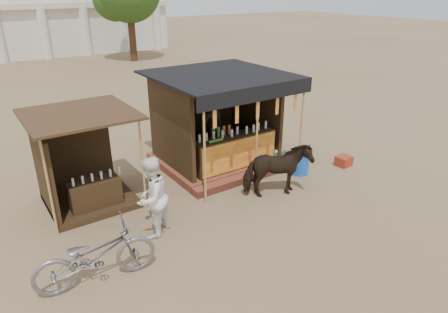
% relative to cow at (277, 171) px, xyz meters
% --- Properties ---
extents(ground, '(120.00, 120.00, 0.00)m').
position_rel_cow_xyz_m(ground, '(-1.10, -0.82, -0.72)').
color(ground, '#846B4C').
rests_on(ground, ground).
extents(main_stall, '(3.60, 3.61, 2.78)m').
position_rel_cow_xyz_m(main_stall, '(-0.10, 2.54, 0.31)').
color(main_stall, brown).
rests_on(main_stall, ground).
extents(secondary_stall, '(2.40, 2.40, 2.38)m').
position_rel_cow_xyz_m(secondary_stall, '(-4.27, 2.42, 0.13)').
color(secondary_stall, '#362613').
rests_on(secondary_stall, ground).
extents(cow, '(1.86, 1.30, 1.43)m').
position_rel_cow_xyz_m(cow, '(0.00, 0.00, 0.00)').
color(cow, black).
rests_on(cow, ground).
extents(motorbike, '(2.28, 1.02, 1.16)m').
position_rel_cow_xyz_m(motorbike, '(-4.89, -0.64, -0.14)').
color(motorbike, gray).
rests_on(motorbike, ground).
extents(bystander, '(1.12, 1.06, 1.82)m').
position_rel_cow_xyz_m(bystander, '(-3.37, 0.19, 0.19)').
color(bystander, white).
rests_on(bystander, ground).
extents(blue_barrel, '(0.54, 0.54, 0.68)m').
position_rel_cow_xyz_m(blue_barrel, '(1.47, 0.65, -0.38)').
color(blue_barrel, blue).
rests_on(blue_barrel, ground).
extents(red_crate, '(0.47, 0.43, 0.30)m').
position_rel_cow_xyz_m(red_crate, '(2.96, 0.28, -0.57)').
color(red_crate, maroon).
rests_on(red_crate, ground).
extents(cooler, '(0.74, 0.61, 0.46)m').
position_rel_cow_xyz_m(cooler, '(1.26, 1.72, -0.48)').
color(cooler, '#1A762F').
rests_on(cooler, ground).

